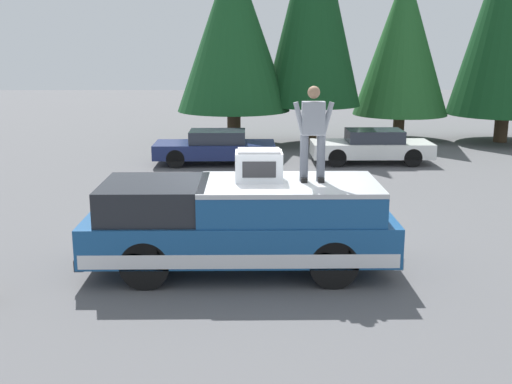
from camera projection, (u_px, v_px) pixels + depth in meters
name	position (u px, v px, depth m)	size (l,w,h in m)	color
ground_plane	(262.00, 262.00, 11.99)	(90.00, 90.00, 0.00)	#565659
pickup_truck	(240.00, 224.00, 11.38)	(2.01, 5.54, 1.65)	navy
compressor_unit	(259.00, 165.00, 11.29)	(0.65, 0.84, 0.56)	silver
person_on_truck_bed	(313.00, 131.00, 11.08)	(0.29, 0.72, 1.69)	#4C515B
parked_car_white	(372.00, 146.00, 21.74)	(1.64, 4.10, 1.16)	white
parked_car_navy	(215.00, 147.00, 21.58)	(1.64, 4.10, 1.16)	navy
conifer_far_left	(512.00, 4.00, 25.26)	(4.63, 4.63, 10.00)	#4C3826
conifer_left	(403.00, 42.00, 26.14)	(3.97, 3.97, 7.15)	#4C3826
conifer_center_left	(314.00, 4.00, 24.83)	(3.93, 3.93, 9.59)	#4C3826
conifer_center_right	(233.00, 30.00, 24.65)	(4.51, 4.51, 7.70)	#4C3826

